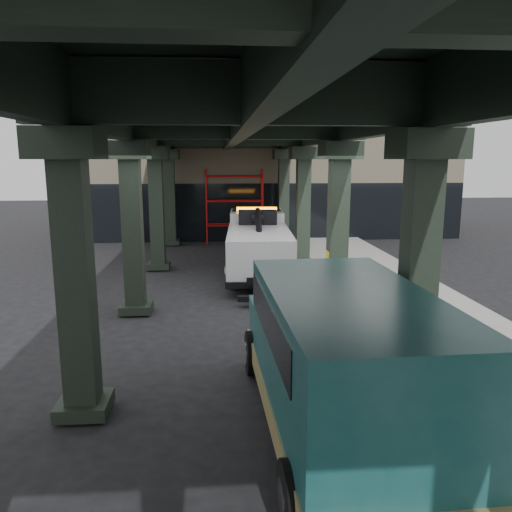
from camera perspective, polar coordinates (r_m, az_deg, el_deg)
name	(u,v)px	position (r m, az deg, el deg)	size (l,w,h in m)	color
ground	(256,333)	(13.28, 0.00, -8.81)	(90.00, 90.00, 0.00)	black
sidewalk	(396,305)	(16.09, 15.67, -5.39)	(5.00, 40.00, 0.15)	gray
lane_stripe	(306,309)	(15.37, 5.76, -6.05)	(0.12, 38.00, 0.01)	silver
viaduct	(236,124)	(14.50, -2.28, 14.79)	(7.40, 32.00, 6.40)	black
building	(262,167)	(32.59, 0.69, 10.12)	(22.00, 10.00, 8.00)	#C6B793
scaffolding	(234,204)	(27.22, -2.49, 5.95)	(3.08, 0.88, 4.00)	red
tow_truck	(258,242)	(19.76, 0.21, 1.62)	(2.72, 8.11, 2.62)	black
towed_van	(340,358)	(8.23, 9.58, -11.39)	(2.74, 6.43, 2.58)	#134545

